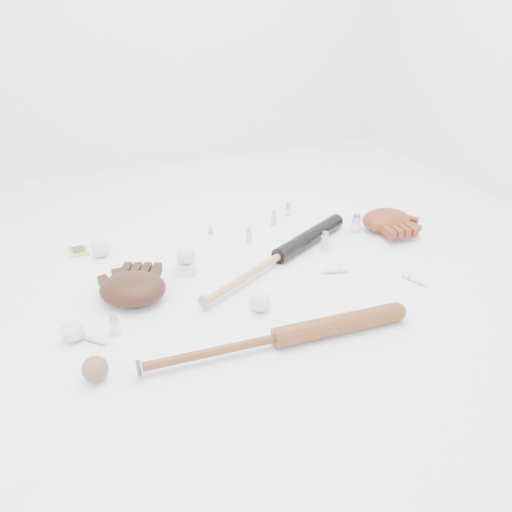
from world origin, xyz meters
name	(u,v)px	position (x,y,z in m)	size (l,w,h in m)	color
bat_dark	(279,256)	(0.11, 0.03, 0.03)	(0.93, 0.07, 0.07)	black
bat_wood	(277,338)	(-0.12, -0.45, 0.03)	(0.90, 0.07, 0.07)	brown
glove_dark	(133,288)	(-0.48, -0.02, 0.05)	(0.28, 0.28, 0.10)	#321A0E
glove_tan	(386,220)	(0.70, 0.13, 0.05)	(0.27, 0.27, 0.10)	maroon
trading_card	(79,251)	(-0.63, 0.45, 0.00)	(0.07, 0.10, 0.01)	gold
pedestal	(187,268)	(-0.25, 0.10, 0.02)	(0.08, 0.08, 0.04)	white
baseball_on_pedestal	(186,255)	(-0.25, 0.10, 0.08)	(0.07, 0.07, 0.07)	silver
baseball_left	(72,331)	(-0.70, -0.17, 0.04)	(0.07, 0.07, 0.07)	silver
baseball_upper	(100,248)	(-0.54, 0.37, 0.04)	(0.08, 0.08, 0.08)	silver
baseball_mid	(260,301)	(-0.09, -0.25, 0.04)	(0.07, 0.07, 0.07)	silver
baseball_aged	(95,369)	(-0.66, -0.39, 0.04)	(0.07, 0.07, 0.07)	brown
syringe_0	(93,339)	(-0.65, -0.21, 0.01)	(0.17, 0.03, 0.02)	#ADBCC6
syringe_1	(333,271)	(0.27, -0.12, 0.01)	(0.14, 0.02, 0.02)	#ADBCC6
syringe_2	(210,227)	(-0.04, 0.45, 0.01)	(0.15, 0.03, 0.02)	#ADBCC6
syringe_3	(416,281)	(0.52, -0.31, 0.01)	(0.13, 0.02, 0.02)	#ADBCC6
syringe_4	(379,224)	(0.70, 0.18, 0.01)	(0.14, 0.02, 0.02)	#ADBCC6
vial_0	(274,219)	(0.24, 0.37, 0.04)	(0.03, 0.03, 0.07)	#B1BBC3
vial_1	(249,235)	(0.07, 0.26, 0.03)	(0.02, 0.02, 0.06)	#B1BBC3
vial_2	(325,241)	(0.34, 0.06, 0.04)	(0.03, 0.03, 0.08)	#B1BBC3
vial_3	(356,223)	(0.56, 0.16, 0.04)	(0.04, 0.04, 0.09)	#B1BBC3
vial_4	(114,324)	(-0.57, -0.19, 0.04)	(0.03, 0.03, 0.08)	#B1BBC3
vial_5	(288,209)	(0.35, 0.45, 0.03)	(0.03, 0.03, 0.07)	#B1BBC3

